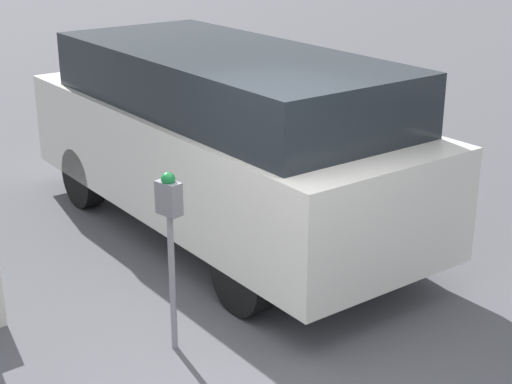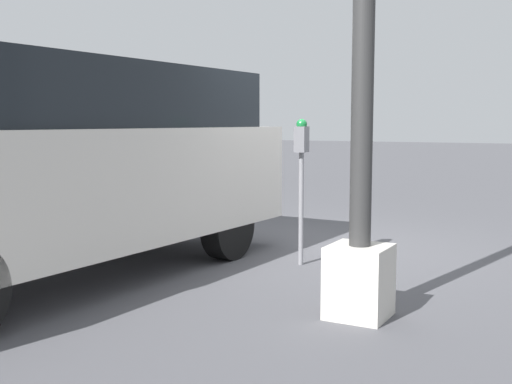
% 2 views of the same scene
% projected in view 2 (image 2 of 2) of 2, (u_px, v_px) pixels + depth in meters
% --- Properties ---
extents(ground_plane, '(80.00, 80.00, 0.00)m').
position_uv_depth(ground_plane, '(292.00, 251.00, 7.37)').
color(ground_plane, '#4C4C51').
extents(parking_meter_near, '(0.21, 0.14, 1.50)m').
position_uv_depth(parking_meter_near, '(301.00, 158.00, 6.53)').
color(parking_meter_near, gray).
rests_on(parking_meter_near, ground).
extents(lamp_post, '(0.44, 0.44, 5.67)m').
position_uv_depth(lamp_post, '(363.00, 68.00, 4.67)').
color(lamp_post, beige).
rests_on(lamp_post, ground).
extents(parked_van, '(5.26, 2.17, 2.01)m').
position_uv_depth(parked_van, '(56.00, 162.00, 5.91)').
color(parked_van, beige).
rests_on(parked_van, ground).
extents(car_distant, '(4.28, 2.15, 1.30)m').
position_uv_depth(car_distant, '(164.00, 152.00, 16.46)').
color(car_distant, '#9E9EA3').
rests_on(car_distant, ground).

